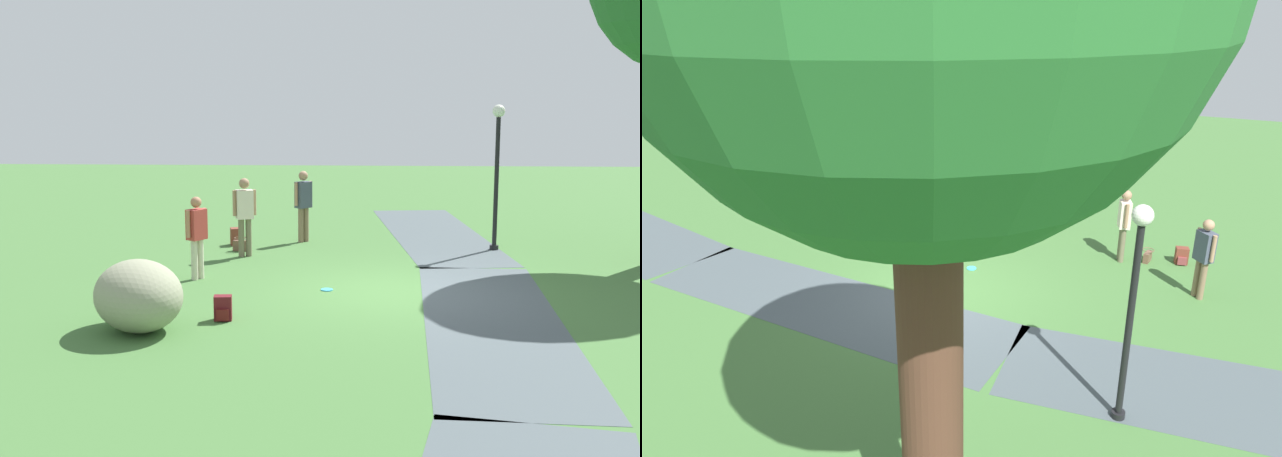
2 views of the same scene
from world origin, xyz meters
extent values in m
plane|color=#406C35|center=(0.00, 0.00, 0.00)|extent=(48.00, 48.00, 0.00)
cube|color=#465054|center=(-6.02, 1.29, 0.00)|extent=(8.18, 2.99, 0.01)
cube|color=#465054|center=(1.95, 1.51, 0.00)|extent=(8.10, 2.56, 0.01)
cylinder|color=#503022|center=(-2.93, 6.02, 2.27)|extent=(0.54, 0.54, 4.54)
cylinder|color=black|center=(-4.06, 2.46, 0.05)|extent=(0.20, 0.20, 0.10)
cylinder|color=black|center=(-4.06, 2.46, 1.50)|extent=(0.10, 0.10, 3.00)
sphere|color=white|center=(-4.06, 2.46, 3.14)|extent=(0.28, 0.28, 0.28)
ellipsoid|color=gray|center=(2.63, -3.97, 0.55)|extent=(2.07, 1.96, 1.10)
cylinder|color=#696349|center=(-3.06, -3.04, 0.42)|extent=(0.13, 0.13, 0.84)
cylinder|color=#696349|center=(-3.01, -3.19, 0.42)|extent=(0.13, 0.13, 0.84)
cube|color=beige|center=(-3.03, -3.11, 1.15)|extent=(0.35, 0.42, 0.63)
cylinder|color=#9D7759|center=(-3.11, -2.91, 1.19)|extent=(0.08, 0.08, 0.56)
cylinder|color=#9D7759|center=(-2.96, -3.32, 1.19)|extent=(0.08, 0.08, 0.56)
sphere|color=#9D7759|center=(-3.03, -3.11, 1.61)|extent=(0.23, 0.23, 0.23)
cylinder|color=beige|center=(-0.90, -3.69, 0.39)|extent=(0.13, 0.13, 0.78)
cylinder|color=beige|center=(-0.77, -3.78, 0.39)|extent=(0.13, 0.13, 0.78)
cube|color=#B13932|center=(-0.84, -3.74, 1.07)|extent=(0.43, 0.40, 0.59)
cylinder|color=#AA7354|center=(-1.02, -3.61, 1.11)|extent=(0.08, 0.08, 0.52)
cylinder|color=#AA7354|center=(-0.66, -3.86, 1.11)|extent=(0.08, 0.08, 0.52)
sphere|color=#AA7354|center=(-0.84, -3.74, 1.50)|extent=(0.21, 0.21, 0.21)
cylinder|color=#80664C|center=(-4.87, -1.89, 0.41)|extent=(0.13, 0.13, 0.83)
cylinder|color=#80664C|center=(-4.76, -2.01, 0.41)|extent=(0.13, 0.13, 0.83)
cube|color=#434A5B|center=(-4.82, -1.95, 1.14)|extent=(0.42, 0.43, 0.62)
cylinder|color=#A67C5E|center=(-4.97, -1.79, 1.17)|extent=(0.08, 0.08, 0.55)
cylinder|color=#A67C5E|center=(-4.66, -2.11, 1.17)|extent=(0.08, 0.08, 0.55)
sphere|color=#A67C5E|center=(-4.82, -1.95, 1.59)|extent=(0.22, 0.22, 0.22)
cube|color=brown|center=(-3.63, -3.31, 0.12)|extent=(0.17, 0.33, 0.24)
torus|color=brown|center=(-3.63, -3.31, 0.30)|extent=(0.31, 0.31, 0.02)
cube|color=maroon|center=(1.99, -2.79, 0.20)|extent=(0.22, 0.30, 0.40)
cube|color=#5D1716|center=(2.12, -2.78, 0.12)|extent=(0.08, 0.20, 0.18)
cube|color=brown|center=(-4.35, -3.53, 0.20)|extent=(0.32, 0.26, 0.40)
cube|color=brown|center=(-4.38, -3.41, 0.12)|extent=(0.20, 0.11, 0.18)
cylinder|color=#3BACCF|center=(-0.06, -1.20, 0.01)|extent=(0.22, 0.22, 0.02)
camera|label=1|loc=(14.83, -0.63, 3.72)|focal=46.97mm
camera|label=2|loc=(-4.85, 9.49, 5.60)|focal=31.88mm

